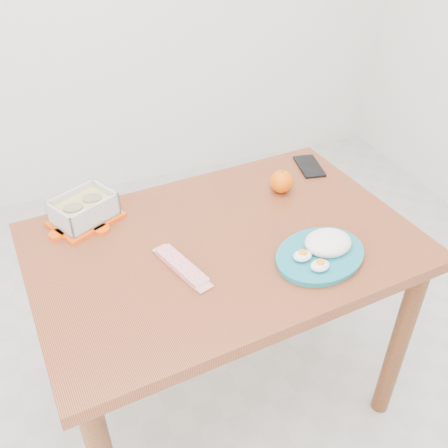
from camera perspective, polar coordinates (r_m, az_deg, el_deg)
name	(u,v)px	position (r m, az deg, el deg)	size (l,w,h in m)	color
ground	(224,420)	(1.96, 0.02, -21.44)	(3.50, 3.50, 0.00)	#B7B7B2
dining_table	(224,268)	(1.53, 0.00, -5.07)	(1.17, 0.83, 0.75)	brown
food_container	(84,210)	(1.58, -15.69, 1.58)	(0.25, 0.23, 0.08)	#EC4907
orange_fruit	(282,182)	(1.67, 6.60, 4.84)	(0.08, 0.08, 0.08)	#FF6105
rice_plate	(323,249)	(1.42, 11.23, -2.86)	(0.35, 0.35, 0.07)	#187285
candy_bar	(182,266)	(1.37, -4.87, -4.81)	(0.19, 0.05, 0.02)	#B40919
smartphone	(309,166)	(1.84, 9.72, 6.52)	(0.08, 0.15, 0.01)	black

